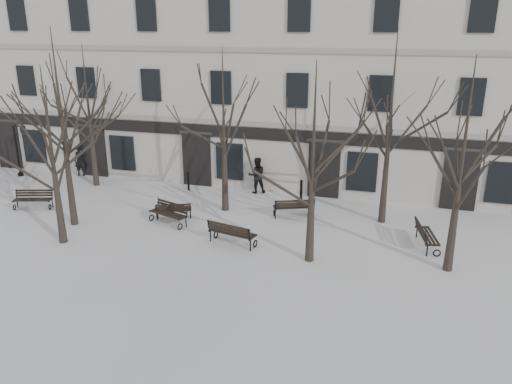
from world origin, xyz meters
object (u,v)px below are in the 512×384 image
at_px(tree_3, 465,142).
at_px(tree_0, 60,106).
at_px(bench_2, 232,233).
at_px(bench_3, 169,213).
at_px(lamp_post, 19,146).
at_px(bench_0, 33,199).
at_px(tree_2, 314,141).
at_px(bench_4, 294,207).
at_px(bench_5, 426,235).
at_px(tree_1, 49,136).
at_px(bench_1, 174,210).

bearing_deg(tree_3, tree_0, -179.79).
bearing_deg(bench_2, bench_3, -9.48).
relative_size(bench_3, lamp_post, 0.64).
height_order(bench_0, bench_2, bench_2).
xyz_separation_m(tree_0, bench_0, (-3.12, 1.19, -4.79)).
bearing_deg(tree_2, bench_2, 171.90).
relative_size(bench_4, bench_5, 0.99).
bearing_deg(tree_1, tree_3, 7.05).
distance_m(tree_0, bench_2, 8.87).
bearing_deg(tree_2, bench_1, 160.30).
height_order(bench_0, bench_5, bench_5).
distance_m(tree_0, tree_2, 10.81).
xyz_separation_m(tree_0, tree_2, (10.77, -0.59, -0.66)).
bearing_deg(tree_3, tree_2, -172.55).
xyz_separation_m(bench_0, bench_1, (7.13, 0.64, -0.05)).
height_order(tree_0, bench_5, tree_0).
distance_m(bench_1, bench_3, 0.57).
relative_size(tree_0, lamp_post, 2.71).
bearing_deg(bench_5, tree_3, -169.51).
bearing_deg(bench_3, bench_2, -2.43).
relative_size(bench_0, bench_5, 0.95).
xyz_separation_m(tree_2, bench_4, (-1.51, 4.19, -4.11)).
bearing_deg(bench_2, tree_1, 26.51).
distance_m(tree_2, tree_3, 5.03).
relative_size(bench_4, lamp_post, 0.63).
xyz_separation_m(tree_0, bench_5, (15.00, 1.93, -4.76)).
bearing_deg(bench_5, bench_4, 62.23).
height_order(bench_1, bench_3, bench_3).
bearing_deg(bench_3, lamp_post, 179.25).
bearing_deg(bench_3, bench_5, 23.12).
height_order(tree_3, bench_0, tree_3).
relative_size(tree_3, bench_4, 3.88).
xyz_separation_m(bench_1, lamp_post, (-11.42, 3.70, 1.36)).
relative_size(tree_1, bench_2, 3.40).
height_order(bench_0, bench_1, bench_0).
relative_size(tree_1, bench_5, 3.58).
bearing_deg(bench_5, bench_1, 78.92).
distance_m(bench_3, lamp_post, 12.31).
relative_size(bench_0, lamp_post, 0.61).
bearing_deg(lamp_post, bench_3, -20.39).
xyz_separation_m(tree_0, tree_1, (0.75, -1.80, -0.84)).
bearing_deg(lamp_post, bench_0, -45.37).
relative_size(tree_2, tree_3, 0.97).
bearing_deg(tree_3, bench_5, 112.09).
distance_m(bench_0, lamp_post, 6.24).
bearing_deg(bench_2, lamp_post, -8.18).
bearing_deg(bench_0, bench_3, -17.02).
xyz_separation_m(bench_0, bench_2, (10.62, -1.31, 0.06)).
bearing_deg(bench_2, bench_5, -152.08).
bearing_deg(tree_0, bench_2, -0.97).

